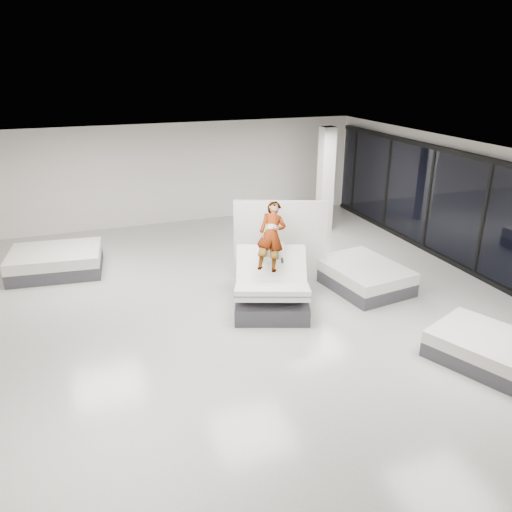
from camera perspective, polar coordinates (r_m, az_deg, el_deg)
name	(u,v)px	position (r m, az deg, el deg)	size (l,w,h in m)	color
room	(251,243)	(9.97, -0.56, 1.48)	(14.00, 14.04, 3.20)	beige
hero_bed	(271,289)	(10.81, 1.77, -3.81)	(2.13, 2.43, 1.29)	#3A3A40
person	(271,246)	(10.77, 1.78, 1.10)	(0.59, 0.39, 1.62)	slate
remote	(282,260)	(10.52, 3.02, -0.51)	(0.05, 0.14, 0.03)	black
divider_panel	(280,241)	(11.87, 2.77, 1.69)	(2.19, 0.10, 1.99)	silver
flat_bed_right_far	(363,276)	(12.00, 12.11, -2.22)	(1.80, 2.24, 0.57)	#3A3A40
flat_bed_right_near	(489,350)	(9.84, 25.06, -9.67)	(2.00, 2.25, 0.51)	#3A3A40
flat_bed_left_far	(56,261)	(13.50, -21.87, -0.58)	(2.33, 1.84, 0.60)	#3A3A40
column	(326,180)	(15.50, 7.95, 8.56)	(0.40, 0.40, 3.20)	white
storefront_glazing	(484,220)	(13.12, 24.59, 3.75)	(0.12, 13.40, 2.92)	#212538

